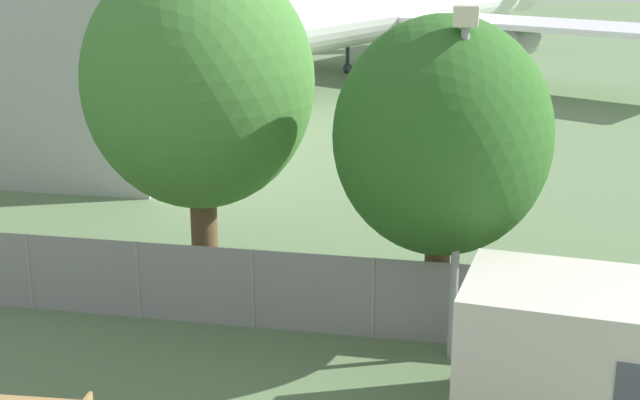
% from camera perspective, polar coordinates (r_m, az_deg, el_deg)
% --- Properties ---
extents(perimeter_fence, '(56.07, 0.07, 1.74)m').
position_cam_1_polar(perimeter_fence, '(18.30, 3.42, -6.29)').
color(perimeter_fence, gray).
rests_on(perimeter_fence, ground).
extents(airplane, '(38.51, 46.25, 11.92)m').
position_cam_1_polar(airplane, '(52.40, 3.21, 12.11)').
color(airplane, white).
rests_on(airplane, ground).
extents(portable_cabin, '(4.67, 3.10, 2.58)m').
position_cam_1_polar(portable_cabin, '(15.44, 17.38, -9.85)').
color(portable_cabin, beige).
rests_on(portable_cabin, ground).
extents(tree_left_of_cabin, '(4.30, 4.30, 6.58)m').
position_cam_1_polar(tree_left_of_cabin, '(17.61, 7.81, 4.01)').
color(tree_left_of_cabin, '#4C3823').
rests_on(tree_left_of_cabin, ground).
extents(tree_far_right, '(5.07, 5.07, 7.72)m').
position_cam_1_polar(tree_far_right, '(19.70, -7.77, 7.44)').
color(tree_far_right, brown).
rests_on(tree_far_right, ground).
extents(light_mast, '(0.44, 0.44, 6.79)m').
position_cam_1_polar(light_mast, '(16.60, 8.97, 3.33)').
color(light_mast, '#99999E').
rests_on(light_mast, ground).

